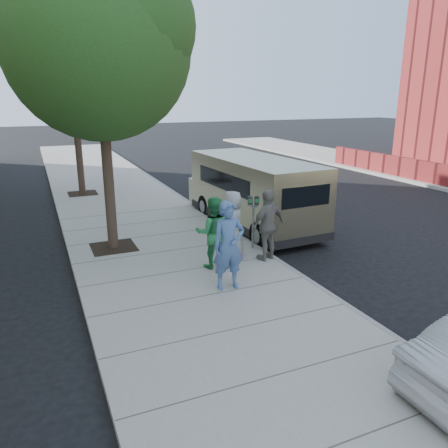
{
  "coord_description": "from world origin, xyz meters",
  "views": [
    {
      "loc": [
        -4.07,
        -9.42,
        4.24
      ],
      "look_at": [
        0.17,
        0.32,
        1.1
      ],
      "focal_mm": 35.0,
      "sensor_mm": 36.0,
      "label": 1
    }
  ],
  "objects": [
    {
      "name": "curb_face",
      "position": [
        1.44,
        0.0,
        0.07
      ],
      "size": [
        0.12,
        60.0,
        0.16
      ],
      "primitive_type": "cube",
      "color": "gray",
      "rests_on": "ground"
    },
    {
      "name": "parking_meter",
      "position": [
        1.25,
        0.8,
        1.22
      ],
      "size": [
        0.32,
        0.21,
        1.48
      ],
      "rotation": [
        0.0,
        0.0,
        -0.39
      ],
      "color": "gray",
      "rests_on": "sidewalk"
    },
    {
      "name": "van",
      "position": [
        2.43,
        3.17,
        1.21
      ],
      "size": [
        2.35,
        6.27,
        2.29
      ],
      "rotation": [
        0.0,
        0.0,
        0.05
      ],
      "color": "tan",
      "rests_on": "ground"
    },
    {
      "name": "person_striped_polo",
      "position": [
        1.2,
        -0.13,
        1.07
      ],
      "size": [
        1.16,
        0.75,
        1.83
      ],
      "primitive_type": "imported",
      "rotation": [
        0.0,
        0.0,
        3.45
      ],
      "color": "slate",
      "rests_on": "sidewalk"
    },
    {
      "name": "tree_near",
      "position": [
        -2.25,
        2.4,
        5.55
      ],
      "size": [
        4.62,
        4.6,
        7.53
      ],
      "color": "black",
      "rests_on": "sidewalk"
    },
    {
      "name": "tree_far",
      "position": [
        -2.25,
        10.0,
        4.88
      ],
      "size": [
        3.92,
        3.8,
        6.49
      ],
      "color": "black",
      "rests_on": "sidewalk"
    },
    {
      "name": "person_gray_shirt",
      "position": [
        0.49,
        0.46,
        1.02
      ],
      "size": [
        1.01,
        0.99,
        1.75
      ],
      "primitive_type": "imported",
      "rotation": [
        0.0,
        0.0,
        3.88
      ],
      "color": "#99999C",
      "rests_on": "sidewalk"
    },
    {
      "name": "person_green_shirt",
      "position": [
        -0.28,
        -0.05,
        1.04
      ],
      "size": [
        1.02,
        0.9,
        1.77
      ],
      "primitive_type": "imported",
      "rotation": [
        0.0,
        0.0,
        2.84
      ],
      "color": "#2D8C49",
      "rests_on": "sidewalk"
    },
    {
      "name": "person_officer",
      "position": [
        -0.43,
        -1.31,
        1.13
      ],
      "size": [
        0.75,
        0.52,
        1.96
      ],
      "primitive_type": "imported",
      "rotation": [
        0.0,
        0.0,
        -0.08
      ],
      "color": "#4A6A9E",
      "rests_on": "sidewalk"
    },
    {
      "name": "ground",
      "position": [
        0.0,
        0.0,
        0.0
      ],
      "size": [
        120.0,
        120.0,
        0.0
      ],
      "primitive_type": "plane",
      "color": "black",
      "rests_on": "ground"
    },
    {
      "name": "sidewalk",
      "position": [
        -1.0,
        0.0,
        0.07
      ],
      "size": [
        5.0,
        60.0,
        0.15
      ],
      "primitive_type": "cube",
      "color": "gray",
      "rests_on": "ground"
    }
  ]
}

